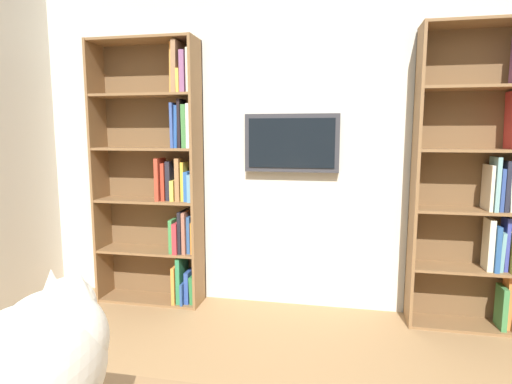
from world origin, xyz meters
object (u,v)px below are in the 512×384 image
Objects in this scene: bookshelf_right at (162,177)px; cat at (31,370)px; wall_mounted_tv at (292,143)px; bookshelf_left at (487,183)px.

cat is (-0.81, 2.51, -0.15)m from bookshelf_right.
wall_mounted_tv reaches higher than cat.
bookshelf_left is 2.92× the size of wall_mounted_tv.
bookshelf_left is 1.01× the size of bookshelf_right.
cat is at bearing 107.91° from bookshelf_right.
bookshelf_left is at bearing -123.48° from cat.
bookshelf_left is at bearing 179.96° from bookshelf_right.
bookshelf_left is at bearing 176.54° from wall_mounted_tv.
wall_mounted_tv is at bearing -175.53° from bookshelf_right.
bookshelf_left is 3.64× the size of cat.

